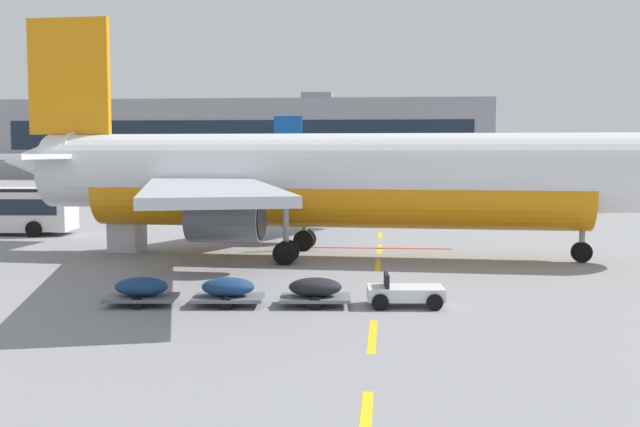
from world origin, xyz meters
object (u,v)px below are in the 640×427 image
object	(u,v)px
airliner_foreground	(324,179)
baggage_train	(272,291)
airliner_mid_left	(204,169)
uld_cargo_container	(127,236)

from	to	relation	value
airliner_foreground	baggage_train	world-z (taller)	airliner_foreground
airliner_mid_left	baggage_train	distance (m)	68.39
airliner_foreground	baggage_train	distance (m)	12.71
uld_cargo_container	airliner_foreground	bearing A→B (deg)	-7.25
airliner_mid_left	baggage_train	xyz separation A→B (m)	(18.45, -65.81, -2.55)
airliner_mid_left	uld_cargo_container	xyz separation A→B (m)	(8.57, -52.24, -2.29)
airliner_mid_left	uld_cargo_container	bearing A→B (deg)	-80.68
airliner_foreground	airliner_mid_left	size ratio (longest dim) A/B	1.28
airliner_foreground	uld_cargo_container	size ratio (longest dim) A/B	20.14
airliner_foreground	baggage_train	xyz separation A→B (m)	(-0.76, -12.22, -3.42)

